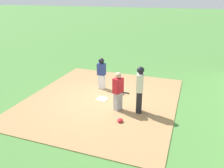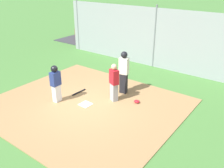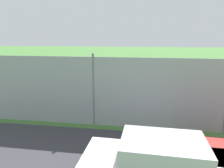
# 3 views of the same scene
# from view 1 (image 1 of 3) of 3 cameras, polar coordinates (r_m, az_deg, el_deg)

# --- Properties ---
(ground_plane) EXTENTS (140.00, 140.00, 0.00)m
(ground_plane) POSITION_cam_1_polar(r_m,az_deg,el_deg) (10.12, -2.52, -3.93)
(ground_plane) COLOR #477A38
(dirt_infield) EXTENTS (7.20, 6.40, 0.03)m
(dirt_infield) POSITION_cam_1_polar(r_m,az_deg,el_deg) (10.11, -2.52, -3.85)
(dirt_infield) COLOR #9E774C
(dirt_infield) RESTS_ON ground_plane
(home_plate) EXTENTS (0.46, 0.46, 0.02)m
(home_plate) POSITION_cam_1_polar(r_m,az_deg,el_deg) (10.10, -2.53, -3.73)
(home_plate) COLOR white
(home_plate) RESTS_ON dirt_infield
(catcher) EXTENTS (0.46, 0.40, 1.58)m
(catcher) POSITION_cam_1_polar(r_m,az_deg,el_deg) (8.87, 1.52, -1.74)
(catcher) COLOR #9E9EA3
(catcher) RESTS_ON dirt_infield
(umpire) EXTENTS (0.42, 0.33, 1.87)m
(umpire) POSITION_cam_1_polar(r_m,az_deg,el_deg) (8.69, 6.97, -1.15)
(umpire) COLOR black
(umpire) RESTS_ON dirt_infield
(runner) EXTENTS (0.27, 0.39, 1.54)m
(runner) POSITION_cam_1_polar(r_m,az_deg,el_deg) (10.91, -2.65, 3.09)
(runner) COLOR silver
(runner) RESTS_ON dirt_infield
(baseball_bat) EXTENTS (0.09, 0.76, 0.06)m
(baseball_bat) POSITION_cam_1_polar(r_m,az_deg,el_deg) (10.72, 2.42, -2.04)
(baseball_bat) COLOR black
(baseball_bat) RESTS_ON dirt_infield
(catcher_mask) EXTENTS (0.24, 0.20, 0.12)m
(catcher_mask) POSITION_cam_1_polar(r_m,az_deg,el_deg) (8.38, 2.04, -9.10)
(catcher_mask) COLOR #B21923
(catcher_mask) RESTS_ON dirt_infield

